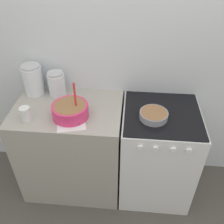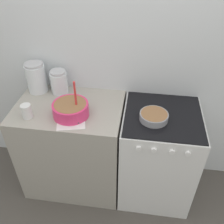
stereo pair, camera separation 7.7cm
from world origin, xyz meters
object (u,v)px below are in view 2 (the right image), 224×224
(stove, at_px, (157,155))
(baking_pan, at_px, (154,116))
(storage_jar_left, at_px, (37,79))
(mixing_bowl, at_px, (71,109))
(storage_jar_middle, at_px, (59,83))
(tin_can, at_px, (27,111))

(stove, distance_m, baking_pan, 0.50)
(baking_pan, relative_size, storage_jar_left, 0.82)
(mixing_bowl, bearing_deg, storage_jar_left, 141.52)
(storage_jar_left, bearing_deg, baking_pan, -14.74)
(stove, relative_size, storage_jar_left, 3.49)
(stove, bearing_deg, storage_jar_left, 169.64)
(mixing_bowl, height_order, storage_jar_middle, mixing_bowl)
(mixing_bowl, bearing_deg, baking_pan, 3.32)
(stove, distance_m, storage_jar_middle, 1.05)
(stove, bearing_deg, baking_pan, -138.57)
(mixing_bowl, xyz_separation_m, baking_pan, (0.63, 0.04, -0.03))
(mixing_bowl, xyz_separation_m, storage_jar_left, (-0.38, 0.30, 0.05))
(storage_jar_middle, height_order, tin_can, storage_jar_middle)
(mixing_bowl, height_order, tin_can, mixing_bowl)
(stove, relative_size, storage_jar_middle, 4.43)
(storage_jar_left, bearing_deg, mixing_bowl, -38.48)
(stove, height_order, mixing_bowl, mixing_bowl)
(storage_jar_middle, bearing_deg, storage_jar_left, 180.00)
(baking_pan, xyz_separation_m, storage_jar_middle, (-0.81, 0.26, 0.06))
(baking_pan, bearing_deg, tin_can, -173.63)
(baking_pan, relative_size, tin_can, 1.94)
(stove, xyz_separation_m, storage_jar_left, (-1.08, 0.20, 0.57))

